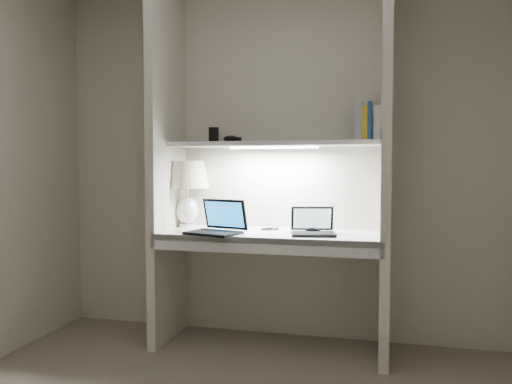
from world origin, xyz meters
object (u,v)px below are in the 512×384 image
(laptop_netbook, at_px, (313,228))
(speaker, at_px, (316,221))
(book_row, at_px, (373,123))
(laptop_main, at_px, (218,226))
(table_lamp, at_px, (187,182))

(laptop_netbook, relative_size, speaker, 2.53)
(speaker, relative_size, book_row, 0.50)
(laptop_main, relative_size, laptop_netbook, 1.23)
(book_row, bearing_deg, speaker, 169.57)
(book_row, bearing_deg, laptop_main, -163.96)
(laptop_netbook, bearing_deg, laptop_main, 176.86)
(laptop_netbook, distance_m, speaker, 0.26)
(speaker, bearing_deg, table_lamp, 166.28)
(laptop_main, height_order, book_row, book_row)
(laptop_main, xyz_separation_m, laptop_netbook, (0.60, 0.09, -0.01))
(speaker, bearing_deg, book_row, -27.59)
(table_lamp, xyz_separation_m, book_row, (1.29, -0.01, 0.40))
(table_lamp, xyz_separation_m, speaker, (0.92, 0.06, -0.25))
(table_lamp, distance_m, book_row, 1.35)
(table_lamp, relative_size, laptop_netbook, 1.50)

